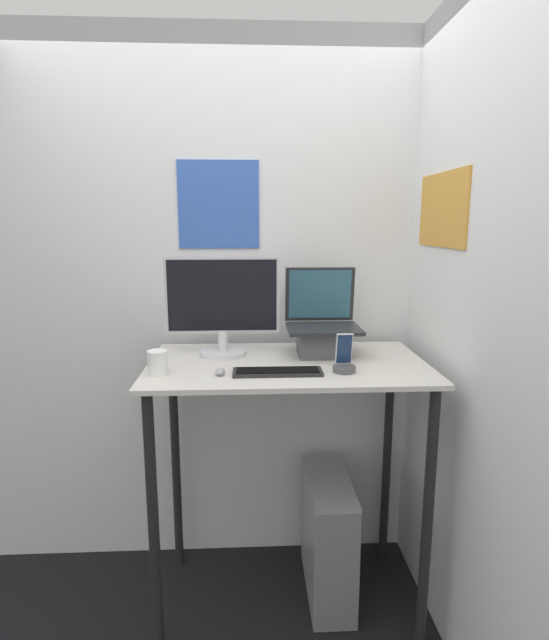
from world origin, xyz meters
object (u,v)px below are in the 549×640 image
at_px(laptop, 323,333).
at_px(monitor, 223,308).
at_px(keyboard, 278,372).
at_px(computer_tower, 328,536).
at_px(cell_phone, 344,363).
at_px(mouse, 220,371).

xyz_separation_m(laptop, monitor, (-0.44, 0.01, 0.11)).
bearing_deg(laptop, keyboard, -127.02).
bearing_deg(computer_tower, keyboard, -137.67).
distance_m(laptop, monitor, 0.45).
bearing_deg(computer_tower, cell_phone, -86.71).
distance_m(laptop, keyboard, 0.37).
height_order(monitor, mouse, monitor).
xyz_separation_m(cell_phone, computer_tower, (-0.01, 0.21, -0.90)).
height_order(monitor, cell_phone, monitor).
relative_size(keyboard, cell_phone, 2.26).
xyz_separation_m(keyboard, mouse, (-0.22, -0.00, 0.01)).
distance_m(monitor, mouse, 0.36).
bearing_deg(monitor, keyboard, -52.75).
bearing_deg(keyboard, laptop, 52.98).
bearing_deg(keyboard, mouse, -179.40).
bearing_deg(cell_phone, keyboard, -176.29).
bearing_deg(cell_phone, monitor, 150.29).
relative_size(cell_phone, computer_tower, 0.27).
relative_size(laptop, monitor, 0.76).
relative_size(laptop, keyboard, 1.09).
distance_m(keyboard, computer_tower, 0.93).
distance_m(mouse, cell_phone, 0.48).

